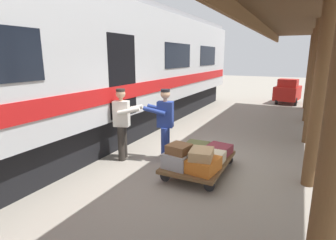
{
  "coord_description": "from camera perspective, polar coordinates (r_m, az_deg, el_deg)",
  "views": [
    {
      "loc": [
        -1.69,
        5.48,
        2.42
      ],
      "look_at": [
        0.68,
        0.67,
        1.15
      ],
      "focal_mm": 28.67,
      "sensor_mm": 36.0,
      "label": 1
    }
  ],
  "objects": [
    {
      "name": "ground_plane",
      "position": [
        6.23,
        8.51,
        -9.69
      ],
      "size": [
        60.0,
        60.0,
        0.0
      ],
      "primitive_type": "plane",
      "color": "gray"
    },
    {
      "name": "platform_canopy",
      "position": [
        5.55,
        30.63,
        20.21
      ],
      "size": [
        3.2,
        18.49,
        3.56
      ],
      "color": "brown",
      "rests_on": "ground_plane"
    },
    {
      "name": "train_car",
      "position": [
        7.74,
        -18.79,
        9.97
      ],
      "size": [
        3.02,
        19.0,
        4.0
      ],
      "color": "silver",
      "rests_on": "ground_plane"
    },
    {
      "name": "luggage_cart",
      "position": [
        5.84,
        6.68,
        -8.79
      ],
      "size": [
        1.14,
        1.81,
        0.27
      ],
      "color": "brown",
      "rests_on": "ground_plane"
    },
    {
      "name": "suitcase_cream_canvas",
      "position": [
        5.71,
        9.17,
        -7.78
      ],
      "size": [
        0.52,
        0.5,
        0.21
      ],
      "primitive_type": "cube",
      "rotation": [
        0.0,
        0.0,
        -0.02
      ],
      "color": "beige",
      "rests_on": "luggage_cart"
    },
    {
      "name": "suitcase_burgundy_valise",
      "position": [
        6.16,
        10.55,
        -6.33
      ],
      "size": [
        0.58,
        0.68,
        0.2
      ],
      "primitive_type": "cube",
      "rotation": [
        0.0,
        0.0,
        -0.14
      ],
      "color": "maroon",
      "rests_on": "luggage_cart"
    },
    {
      "name": "suitcase_gray_aluminum",
      "position": [
        5.43,
        2.36,
        -8.34
      ],
      "size": [
        0.56,
        0.64,
        0.29
      ],
      "primitive_type": "cube",
      "rotation": [
        0.0,
        0.0,
        -0.1
      ],
      "color": "#9EA0A5",
      "rests_on": "luggage_cart"
    },
    {
      "name": "suitcase_orange_carryall",
      "position": [
        5.26,
        7.54,
        -9.38
      ],
      "size": [
        0.59,
        0.69,
        0.25
      ],
      "primitive_type": "cube",
      "rotation": [
        0.0,
        0.0,
        -0.13
      ],
      "color": "#CC6B23",
      "rests_on": "luggage_cart"
    },
    {
      "name": "suitcase_olive_duffel",
      "position": [
        6.31,
        6.04,
        -5.78
      ],
      "size": [
        0.54,
        0.61,
        0.18
      ],
      "primitive_type": "cube",
      "rotation": [
        0.0,
        0.0,
        0.05
      ],
      "color": "brown",
      "rests_on": "luggage_cart"
    },
    {
      "name": "suitcase_red_plastic",
      "position": [
        5.87,
        4.34,
        -7.06
      ],
      "size": [
        0.41,
        0.59,
        0.21
      ],
      "primitive_type": "cube",
      "rotation": [
        0.0,
        0.0,
        -0.05
      ],
      "color": "#AD231E",
      "rests_on": "luggage_cart"
    },
    {
      "name": "suitcase_tan_vintage",
      "position": [
        5.17,
        7.11,
        -7.2
      ],
      "size": [
        0.5,
        0.58,
        0.18
      ],
      "primitive_type": "cube",
      "rotation": [
        0.0,
        0.0,
        0.17
      ],
      "color": "tan",
      "rests_on": "suitcase_orange_carryall"
    },
    {
      "name": "suitcase_brown_leather",
      "position": [
        5.31,
        2.34,
        -6.13
      ],
      "size": [
        0.47,
        0.46,
        0.18
      ],
      "primitive_type": "cube",
      "rotation": [
        0.0,
        0.0,
        -0.16
      ],
      "color": "brown",
      "rests_on": "suitcase_gray_aluminum"
    },
    {
      "name": "porter_in_overalls",
      "position": [
        6.25,
        -0.74,
        -0.52
      ],
      "size": [
        0.72,
        0.53,
        1.7
      ],
      "color": "navy",
      "rests_on": "ground_plane"
    },
    {
      "name": "porter_by_door",
      "position": [
        6.4,
        -9.64,
        -0.38
      ],
      "size": [
        0.73,
        0.57,
        1.7
      ],
      "color": "#332D28",
      "rests_on": "ground_plane"
    },
    {
      "name": "baggage_tug",
      "position": [
        15.46,
        24.05,
        5.53
      ],
      "size": [
        1.33,
        1.84,
        1.3
      ],
      "color": "#B21E19",
      "rests_on": "ground_plane"
    }
  ]
}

